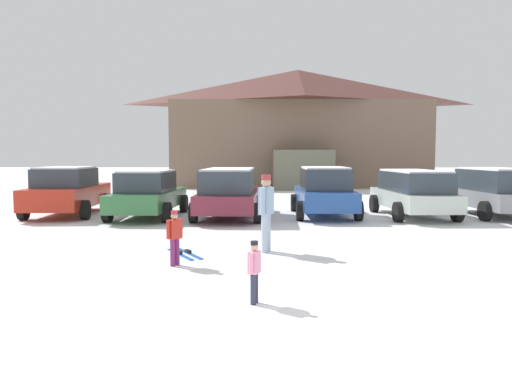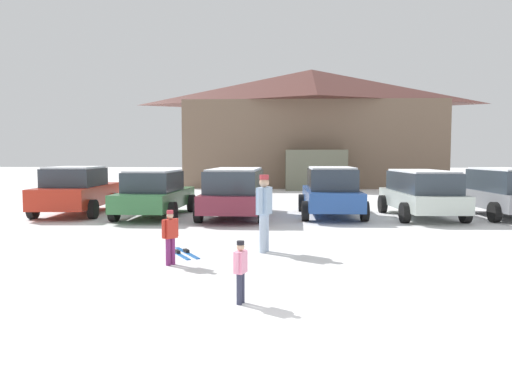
% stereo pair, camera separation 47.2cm
% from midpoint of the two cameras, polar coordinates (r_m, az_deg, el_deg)
% --- Properties ---
extents(ground, '(160.00, 160.00, 0.00)m').
position_cam_midpoint_polar(ground, '(5.50, 2.72, -18.06)').
color(ground, white).
extents(ski_lodge, '(17.18, 9.41, 7.88)m').
position_cam_midpoint_polar(ski_lodge, '(34.52, 4.38, 7.39)').
color(ski_lodge, brown).
rests_on(ski_lodge, ground).
extents(parked_red_sedan, '(2.39, 4.63, 1.69)m').
position_cam_midpoint_polar(parked_red_sedan, '(18.64, -21.41, 0.14)').
color(parked_red_sedan, '#B32919').
rests_on(parked_red_sedan, ground).
extents(parked_green_coupe, '(2.16, 4.62, 1.59)m').
position_cam_midpoint_polar(parked_green_coupe, '(17.18, -13.02, -0.16)').
color(parked_green_coupe, '#326B3B').
rests_on(parked_green_coupe, ground).
extents(parked_maroon_van, '(2.27, 4.83, 1.65)m').
position_cam_midpoint_polar(parked_maroon_van, '(16.72, -3.85, 0.13)').
color(parked_maroon_van, maroon).
rests_on(parked_maroon_van, ground).
extents(parked_blue_hatchback, '(2.12, 4.44, 1.69)m').
position_cam_midpoint_polar(parked_blue_hatchback, '(17.24, 7.02, 0.07)').
color(parked_blue_hatchback, '#254B96').
rests_on(parked_blue_hatchback, ground).
extents(parked_silver_wagon, '(2.26, 4.54, 1.59)m').
position_cam_midpoint_polar(parked_silver_wagon, '(17.59, 16.79, 0.06)').
color(parked_silver_wagon, silver).
rests_on(parked_silver_wagon, ground).
extents(parked_grey_wagon, '(2.24, 4.16, 1.65)m').
position_cam_midpoint_polar(parked_grey_wagon, '(18.75, 25.02, 0.17)').
color(parked_grey_wagon, gray).
rests_on(parked_grey_wagon, ground).
extents(skier_adult_in_blue_parka, '(0.34, 0.60, 1.67)m').
position_cam_midpoint_polar(skier_adult_in_blue_parka, '(10.70, -0.10, -1.91)').
color(skier_adult_in_blue_parka, '#A6B9D3').
rests_on(skier_adult_in_blue_parka, ground).
extents(skier_child_in_pink_snowsuit, '(0.19, 0.32, 0.89)m').
position_cam_midpoint_polar(skier_child_in_pink_snowsuit, '(7.06, -2.13, -8.72)').
color(skier_child_in_pink_snowsuit, '#303248').
rests_on(skier_child_in_pink_snowsuit, ground).
extents(skier_child_in_red_jacket, '(0.27, 0.33, 1.05)m').
position_cam_midpoint_polar(skier_child_in_red_jacket, '(9.57, -10.69, -4.82)').
color(skier_child_in_red_jacket, '#762865').
rests_on(skier_child_in_red_jacket, ground).
extents(pair_of_skis, '(0.93, 1.31, 0.08)m').
position_cam_midpoint_polar(pair_of_skis, '(10.72, -9.46, -6.93)').
color(pair_of_skis, blue).
rests_on(pair_of_skis, ground).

